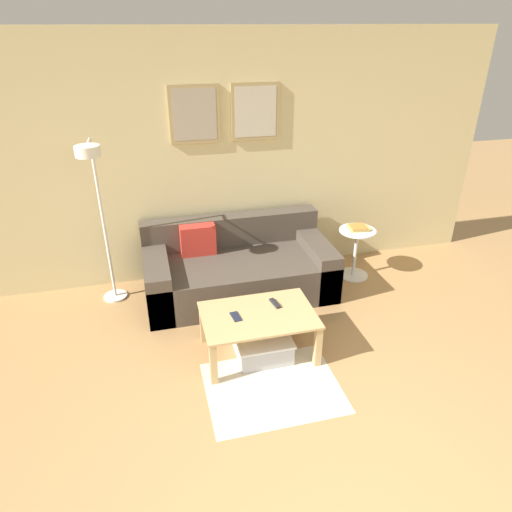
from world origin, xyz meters
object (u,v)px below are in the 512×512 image
object	(u,v)px
floor_lamp	(97,196)
cell_phone	(236,317)
side_table	(356,249)
remote_control	(275,303)
storage_bin	(263,345)
coffee_table	(258,321)
book_stack	(358,228)
couch	(238,269)

from	to	relation	value
floor_lamp	cell_phone	distance (m)	1.66
side_table	remote_control	xyz separation A→B (m)	(-1.21, -0.94, 0.07)
storage_bin	cell_phone	xyz separation A→B (m)	(-0.22, 0.05, 0.30)
coffee_table	book_stack	world-z (taller)	book_stack
storage_bin	cell_phone	size ratio (longest dim) A/B	3.35
floor_lamp	remote_control	distance (m)	1.85
cell_phone	coffee_table	bearing A→B (deg)	-9.22
coffee_table	remote_control	world-z (taller)	remote_control
couch	side_table	size ratio (longest dim) A/B	3.38
coffee_table	cell_phone	bearing A→B (deg)	178.06
floor_lamp	cell_phone	size ratio (longest dim) A/B	11.90
cell_phone	couch	bearing A→B (deg)	69.87
side_table	book_stack	world-z (taller)	book_stack
couch	cell_phone	bearing A→B (deg)	-102.85
coffee_table	side_table	xyz separation A→B (m)	(1.38, 1.05, 0.01)
side_table	cell_phone	bearing A→B (deg)	-146.53
remote_control	coffee_table	bearing A→B (deg)	-158.10
couch	cell_phone	world-z (taller)	couch
remote_control	cell_phone	bearing A→B (deg)	-174.37
floor_lamp	side_table	distance (m)	2.74
couch	side_table	xyz separation A→B (m)	(1.33, -0.01, 0.08)
cell_phone	floor_lamp	bearing A→B (deg)	127.60
storage_bin	floor_lamp	world-z (taller)	floor_lamp
couch	remote_control	size ratio (longest dim) A/B	12.74
remote_control	floor_lamp	bearing A→B (deg)	136.26
storage_bin	book_stack	size ratio (longest dim) A/B	1.97
storage_bin	remote_control	bearing A→B (deg)	45.44
coffee_table	book_stack	bearing A→B (deg)	37.30
side_table	remote_control	size ratio (longest dim) A/B	3.77
storage_bin	remote_control	xyz separation A→B (m)	(0.15, 0.15, 0.31)
side_table	cell_phone	distance (m)	1.89
coffee_table	remote_control	size ratio (longest dim) A/B	6.30
storage_bin	book_stack	bearing A→B (deg)	38.92
side_table	storage_bin	bearing A→B (deg)	-141.22
floor_lamp	book_stack	distance (m)	2.68
storage_bin	remote_control	world-z (taller)	remote_control
couch	book_stack	world-z (taller)	couch
floor_lamp	cell_phone	world-z (taller)	floor_lamp
floor_lamp	book_stack	world-z (taller)	floor_lamp
floor_lamp	couch	bearing A→B (deg)	0.63
couch	side_table	bearing A→B (deg)	-0.52
coffee_table	floor_lamp	world-z (taller)	floor_lamp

